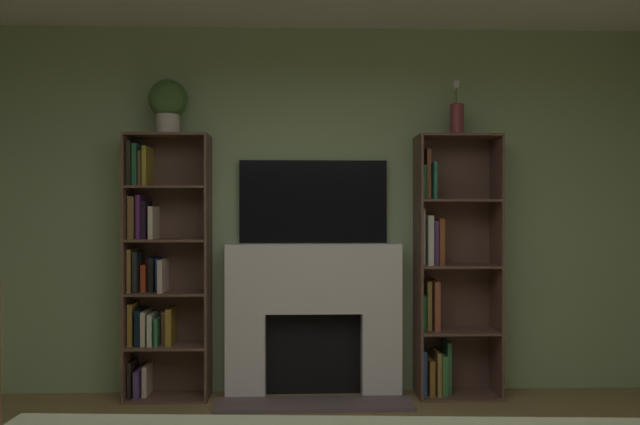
% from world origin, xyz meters
% --- Properties ---
extents(wall_back_accent, '(5.49, 0.06, 2.79)m').
position_xyz_m(wall_back_accent, '(0.00, 2.67, 1.40)').
color(wall_back_accent, '#94B583').
rests_on(wall_back_accent, ground_plane).
extents(fireplace, '(1.40, 0.54, 1.14)m').
position_xyz_m(fireplace, '(0.00, 2.52, 0.61)').
color(fireplace, white).
rests_on(fireplace, ground_plane).
extents(tv, '(1.12, 0.06, 0.63)m').
position_xyz_m(tv, '(0.00, 2.61, 1.46)').
color(tv, black).
rests_on(tv, fireplace).
extents(bookshelf_left, '(0.61, 0.31, 1.95)m').
position_xyz_m(bookshelf_left, '(-1.15, 2.53, 0.96)').
color(bookshelf_left, brown).
rests_on(bookshelf_left, ground_plane).
extents(bookshelf_right, '(0.61, 0.33, 1.95)m').
position_xyz_m(bookshelf_right, '(1.01, 2.52, 0.91)').
color(bookshelf_right, brown).
rests_on(bookshelf_right, ground_plane).
extents(potted_plant, '(0.29, 0.29, 0.41)m').
position_xyz_m(potted_plant, '(-1.08, 2.49, 2.19)').
color(potted_plant, beige).
rests_on(potted_plant, bookshelf_left).
extents(vase_with_flowers, '(0.10, 0.10, 0.42)m').
position_xyz_m(vase_with_flowers, '(1.08, 2.49, 2.09)').
color(vase_with_flowers, brown).
rests_on(vase_with_flowers, bookshelf_right).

